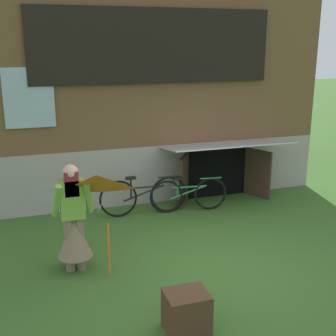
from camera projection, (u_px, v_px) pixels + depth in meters
ground_plane at (211, 267)px, 6.76m from camera, size 60.00×60.00×0.00m
log_house at (128, 79)px, 10.91m from camera, size 7.50×5.62×4.84m
person at (74, 227)px, 6.51m from camera, size 0.61×0.52×1.63m
kite at (98, 201)px, 5.98m from camera, size 0.88×0.92×1.48m
bicycle_green at (188, 194)px, 8.92m from camera, size 1.57×0.23×0.72m
bicycle_black at (144, 196)px, 8.74m from camera, size 1.75×0.12×0.80m
wooden_crate at (186, 312)px, 5.23m from camera, size 0.50×0.43×0.49m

